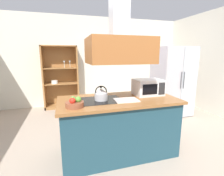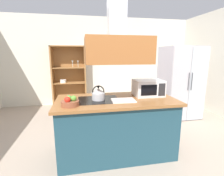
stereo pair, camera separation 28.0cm
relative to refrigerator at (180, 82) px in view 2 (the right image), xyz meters
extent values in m
plane|color=tan|center=(-1.87, -1.35, -0.88)|extent=(7.80, 7.80, 0.00)
cube|color=silver|center=(-1.87, 1.65, 0.47)|extent=(6.00, 0.12, 2.70)
cube|color=#1F4351|center=(-1.91, -1.30, -0.45)|extent=(1.73, 0.80, 0.86)
cube|color=#915D30|center=(-1.91, -1.30, 0.00)|extent=(1.81, 0.88, 0.04)
cube|color=black|center=(-2.18, -1.30, 0.02)|extent=(0.60, 0.48, 0.00)
cube|color=#A25E2D|center=(-1.91, -1.30, 0.74)|extent=(0.90, 0.70, 0.36)
cube|color=silver|center=(-1.91, -1.30, 1.37)|extent=(0.24, 0.24, 0.90)
cube|color=#B8B2C0|center=(0.00, 0.01, 0.00)|extent=(0.90, 0.72, 1.76)
cube|color=#BBB5BB|center=(-0.23, -0.36, 0.00)|extent=(0.44, 0.03, 1.72)
cube|color=#B5BBC3|center=(0.22, -0.36, 0.00)|extent=(0.44, 0.03, 1.72)
cylinder|color=#4C4C51|center=(-0.04, -0.39, 0.09)|extent=(0.02, 0.02, 0.40)
cylinder|color=#4C4C51|center=(0.04, -0.39, 0.09)|extent=(0.02, 0.02, 0.40)
cube|color=#9F6B39|center=(-3.26, 1.39, 0.03)|extent=(0.04, 0.40, 1.82)
cube|color=#9F6B39|center=(-2.31, 1.39, 0.03)|extent=(0.04, 0.40, 1.82)
cube|color=#9F6B39|center=(-2.79, 1.39, 0.92)|extent=(0.99, 0.40, 0.03)
cube|color=#9F6B39|center=(-2.79, 1.39, -0.84)|extent=(0.99, 0.40, 0.08)
cube|color=#9F6B39|center=(-2.79, 1.58, 0.03)|extent=(0.99, 0.02, 1.82)
cube|color=#9F6B39|center=(-2.79, 1.39, -0.15)|extent=(0.91, 0.36, 0.02)
cube|color=#9F6B39|center=(-2.79, 1.39, 0.30)|extent=(0.91, 0.36, 0.02)
cylinder|color=white|center=(-2.97, 1.34, -0.12)|extent=(0.18, 0.18, 0.05)
cylinder|color=white|center=(-2.97, 1.34, -0.07)|extent=(0.17, 0.17, 0.05)
cylinder|color=silver|center=(-2.67, 1.35, 0.37)|extent=(0.01, 0.01, 0.12)
cone|color=silver|center=(-2.67, 1.35, 0.47)|extent=(0.07, 0.07, 0.08)
cylinder|color=silver|center=(-2.51, 1.35, 0.37)|extent=(0.01, 0.01, 0.12)
cone|color=silver|center=(-2.51, 1.35, 0.47)|extent=(0.07, 0.07, 0.08)
cylinder|color=silver|center=(-2.18, -1.30, 0.08)|extent=(0.19, 0.19, 0.11)
cone|color=#B8BABE|center=(-2.18, -1.30, 0.16)|extent=(0.18, 0.18, 0.07)
sphere|color=black|center=(-2.18, -1.30, 0.21)|extent=(0.03, 0.03, 0.03)
torus|color=black|center=(-2.18, -1.30, 0.15)|extent=(0.18, 0.02, 0.18)
cube|color=white|center=(-1.83, -1.43, 0.03)|extent=(0.35, 0.25, 0.02)
cube|color=silver|center=(-1.36, -1.19, 0.15)|extent=(0.46, 0.34, 0.26)
cube|color=black|center=(-1.41, -1.36, 0.15)|extent=(0.26, 0.01, 0.17)
cube|color=#262628|center=(-1.20, -1.36, 0.15)|extent=(0.11, 0.01, 0.20)
cylinder|color=brown|center=(-2.58, -1.52, 0.06)|extent=(0.24, 0.24, 0.07)
sphere|color=#599935|center=(-2.54, -1.52, 0.12)|extent=(0.08, 0.08, 0.08)
sphere|color=green|center=(-2.60, -1.48, 0.12)|extent=(0.07, 0.07, 0.07)
sphere|color=red|center=(-2.61, -1.56, 0.12)|extent=(0.08, 0.08, 0.08)
camera|label=1|loc=(-2.69, -3.58, 0.69)|focal=26.14mm
camera|label=2|loc=(-2.42, -3.65, 0.69)|focal=26.14mm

